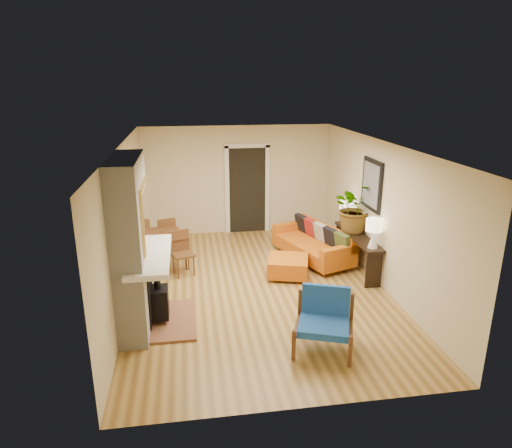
# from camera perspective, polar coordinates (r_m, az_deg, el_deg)

# --- Properties ---
(room_shell) EXTENTS (6.50, 6.50, 6.50)m
(room_shell) POSITION_cam_1_polar(r_m,az_deg,el_deg) (10.56, 1.23, 4.60)
(room_shell) COLOR #BA9047
(room_shell) RESTS_ON ground
(fireplace) EXTENTS (1.09, 1.68, 2.60)m
(fireplace) POSITION_cam_1_polar(r_m,az_deg,el_deg) (6.97, -14.96, -3.03)
(fireplace) COLOR white
(fireplace) RESTS_ON ground
(sofa) EXTENTS (1.43, 2.10, 0.76)m
(sofa) POSITION_cam_1_polar(r_m,az_deg,el_deg) (9.67, 7.44, -2.41)
(sofa) COLOR silver
(sofa) RESTS_ON ground
(ottoman) EXTENTS (0.92, 0.92, 0.38)m
(ottoman) POSITION_cam_1_polar(r_m,az_deg,el_deg) (8.79, 4.04, -5.22)
(ottoman) COLOR silver
(ottoman) RESTS_ON ground
(blue_chair) EXTENTS (1.02, 1.00, 0.83)m
(blue_chair) POSITION_cam_1_polar(r_m,az_deg,el_deg) (6.60, 8.56, -11.38)
(blue_chair) COLOR brown
(blue_chair) RESTS_ON ground
(dining_table) EXTENTS (1.02, 1.62, 0.85)m
(dining_table) POSITION_cam_1_polar(r_m,az_deg,el_deg) (9.35, -10.72, -1.81)
(dining_table) COLOR brown
(dining_table) RESTS_ON ground
(console_table) EXTENTS (0.34, 1.85, 0.72)m
(console_table) POSITION_cam_1_polar(r_m,az_deg,el_deg) (9.17, 12.58, -2.20)
(console_table) COLOR black
(console_table) RESTS_ON ground
(lamp_near) EXTENTS (0.30, 0.30, 0.54)m
(lamp_near) POSITION_cam_1_polar(r_m,az_deg,el_deg) (8.40, 14.52, -0.71)
(lamp_near) COLOR white
(lamp_near) RESTS_ON console_table
(lamp_far) EXTENTS (0.30, 0.30, 0.54)m
(lamp_far) POSITION_cam_1_polar(r_m,az_deg,el_deg) (9.66, 11.27, 1.92)
(lamp_far) COLOR white
(lamp_far) RESTS_ON console_table
(houseplant) EXTENTS (1.04, 0.95, 1.00)m
(houseplant) POSITION_cam_1_polar(r_m,az_deg,el_deg) (9.18, 12.28, 2.07)
(houseplant) COLOR #1E5919
(houseplant) RESTS_ON console_table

